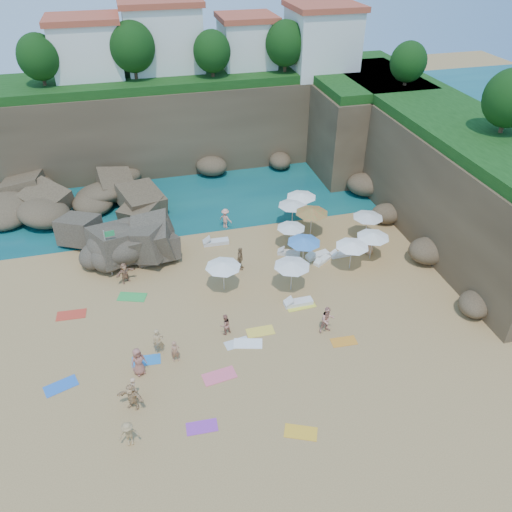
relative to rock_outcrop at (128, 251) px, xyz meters
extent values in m
plane|color=tan|center=(6.69, -8.83, 0.00)|extent=(120.00, 120.00, 0.00)
plane|color=#0C4751|center=(6.69, 21.17, 0.00)|extent=(120.00, 120.00, 0.00)
cube|color=brown|center=(8.69, 16.17, 4.00)|extent=(44.00, 8.00, 8.00)
cube|color=brown|center=(25.69, -0.83, 4.00)|extent=(8.00, 30.00, 8.00)
cube|color=brown|center=(23.69, 11.17, 4.00)|extent=(10.00, 12.00, 8.00)
cube|color=white|center=(-1.31, 17.17, 10.75)|extent=(6.00, 5.00, 5.50)
cube|color=#B2472D|center=(-1.31, 17.17, 13.75)|extent=(6.48, 5.40, 0.50)
cube|color=white|center=(5.69, 18.17, 11.25)|extent=(7.00, 6.00, 6.50)
cube|color=#B2472D|center=(5.69, 18.17, 14.75)|extent=(7.56, 6.48, 0.50)
cube|color=white|center=(13.69, 17.17, 10.50)|extent=(5.00, 5.00, 5.00)
cube|color=#B2472D|center=(13.69, 17.17, 13.25)|extent=(5.40, 5.40, 0.50)
cube|color=white|center=(20.69, 15.17, 11.00)|extent=(6.00, 6.00, 6.00)
cube|color=#B2472D|center=(20.69, 15.17, 14.25)|extent=(6.48, 6.48, 0.50)
sphere|color=#11380F|center=(-5.31, 15.17, 11.20)|extent=(3.60, 3.60, 3.60)
sphere|color=#11380F|center=(2.69, 15.17, 11.60)|extent=(4.05, 4.05, 4.05)
sphere|color=#11380F|center=(9.69, 14.17, 11.04)|extent=(3.42, 3.42, 3.42)
sphere|color=#11380F|center=(16.69, 14.17, 11.36)|extent=(3.78, 3.78, 3.78)
sphere|color=#11380F|center=(25.69, 7.17, 10.80)|extent=(3.15, 3.15, 3.15)
sphere|color=#11380F|center=(26.69, -4.83, 11.20)|extent=(3.60, 3.60, 3.60)
cylinder|color=white|center=(-11.31, 21.17, 3.00)|extent=(0.10, 0.10, 6.00)
cylinder|color=white|center=(-9.81, 21.17, 3.00)|extent=(0.10, 0.10, 6.00)
cylinder|color=white|center=(-8.31, 21.17, 3.00)|extent=(0.10, 0.10, 6.00)
cylinder|color=silver|center=(-1.25, -2.74, 1.87)|extent=(0.07, 0.07, 3.75)
cube|color=#238C4A|center=(-0.88, -2.74, 3.45)|extent=(0.65, 0.14, 0.42)
cylinder|color=silver|center=(14.49, 1.56, 1.12)|extent=(0.07, 0.07, 2.25)
cone|color=white|center=(14.49, 1.56, 2.19)|extent=(2.52, 2.52, 0.38)
cylinder|color=silver|center=(12.30, -2.52, 0.98)|extent=(0.06, 0.06, 1.96)
cone|color=silver|center=(12.30, -2.52, 1.91)|extent=(2.20, 2.20, 0.33)
cylinder|color=silver|center=(13.40, 0.45, 1.09)|extent=(0.06, 0.06, 2.18)
cone|color=silver|center=(13.40, 0.45, 2.12)|extent=(2.44, 2.44, 0.37)
cylinder|color=silver|center=(17.64, -5.52, 1.08)|extent=(0.06, 0.06, 2.16)
cone|color=white|center=(17.64, -5.52, 2.11)|extent=(2.43, 2.43, 0.37)
cylinder|color=silver|center=(6.25, -6.44, 1.09)|extent=(0.06, 0.06, 2.19)
cone|color=white|center=(6.25, -6.44, 2.14)|extent=(2.46, 2.46, 0.37)
cylinder|color=silver|center=(14.38, -1.33, 1.17)|extent=(0.07, 0.07, 2.34)
cone|color=#ED3B29|center=(14.38, -1.33, 2.29)|extent=(2.63, 2.63, 0.40)
cylinder|color=silver|center=(15.67, -6.27, 1.08)|extent=(0.06, 0.06, 2.16)
cone|color=white|center=(15.67, -6.27, 2.11)|extent=(2.43, 2.43, 0.37)
cylinder|color=silver|center=(18.52, -2.76, 1.07)|extent=(0.06, 0.06, 2.14)
cone|color=silver|center=(18.52, -2.76, 2.09)|extent=(2.40, 2.40, 0.36)
cylinder|color=silver|center=(10.75, -7.57, 1.11)|extent=(0.07, 0.07, 2.23)
cone|color=silver|center=(10.75, -7.57, 2.17)|extent=(2.50, 2.50, 0.38)
cylinder|color=silver|center=(12.49, -4.96, 1.09)|extent=(0.06, 0.06, 2.19)
cone|color=#3B7AC8|center=(12.49, -4.96, 2.13)|extent=(2.45, 2.45, 0.37)
cube|color=silver|center=(6.77, -0.62, 0.16)|extent=(2.04, 0.73, 0.31)
cube|color=silver|center=(11.89, -3.45, 0.13)|extent=(1.79, 1.20, 0.27)
cube|color=white|center=(14.02, -5.03, 0.12)|extent=(1.56, 1.27, 0.24)
cube|color=white|center=(13.90, -4.33, 0.14)|extent=(1.91, 1.02, 0.28)
cube|color=white|center=(15.70, -4.62, 0.13)|extent=(1.68, 0.62, 0.26)
cube|color=white|center=(10.74, -9.22, 0.15)|extent=(1.94, 0.67, 0.30)
cube|color=blue|center=(-4.21, -12.57, 0.02)|extent=(1.96, 1.41, 0.03)
cube|color=#F86077|center=(4.44, -14.05, 0.02)|extent=(1.98, 1.18, 0.03)
cube|color=gold|center=(7.72, -18.71, 0.01)|extent=(1.84, 1.42, 0.03)
cube|color=yellow|center=(7.61, -11.13, 0.02)|extent=(1.73, 0.87, 0.03)
cube|color=white|center=(6.61, -11.96, 0.02)|extent=(1.90, 1.29, 0.03)
cube|color=purple|center=(2.93, -17.15, 0.01)|extent=(1.63, 0.87, 0.03)
cube|color=red|center=(-3.92, -6.56, 0.02)|extent=(1.91, 1.03, 0.03)
cube|color=blue|center=(0.52, -11.81, 0.01)|extent=(1.71, 0.93, 0.03)
cube|color=orange|center=(12.33, -13.25, 0.01)|extent=(1.60, 0.87, 0.03)
cube|color=green|center=(0.01, -5.69, 0.02)|extent=(2.10, 1.51, 0.03)
cube|color=yellow|center=(10.85, -9.34, 0.02)|extent=(1.99, 1.07, 0.03)
cube|color=silver|center=(5.97, -11.76, 0.01)|extent=(1.60, 0.97, 0.03)
imported|color=tan|center=(1.35, -11.38, 0.90)|extent=(0.70, 0.50, 1.80)
imported|color=#AE6B57|center=(5.47, -10.71, 0.73)|extent=(0.87, 0.79, 1.46)
imported|color=#E79B83|center=(8.01, 1.58, 0.87)|extent=(1.13, 1.10, 1.73)
imported|color=olive|center=(7.89, -4.35, 0.91)|extent=(0.88, 1.15, 1.82)
imported|color=tan|center=(17.83, -4.84, 0.93)|extent=(0.86, 1.03, 1.85)
imported|color=#AA7655|center=(-0.29, -3.87, 0.79)|extent=(1.50, 1.06, 1.58)
imported|color=tan|center=(-0.25, -14.47, 0.78)|extent=(0.47, 0.62, 1.56)
imported|color=tan|center=(-0.63, -17.26, 0.21)|extent=(1.05, 1.57, 0.41)
imported|color=#A86354|center=(0.13, -12.72, 0.24)|extent=(1.63, 2.04, 0.49)
imported|color=tan|center=(-0.37, -15.03, 0.22)|extent=(2.17, 2.21, 0.44)
imported|color=#AE7757|center=(2.22, -12.25, 0.17)|extent=(0.62, 1.46, 0.34)
imported|color=tan|center=(11.61, -12.13, 0.35)|extent=(1.08, 1.95, 0.71)
camera|label=1|loc=(1.66, -33.18, 21.73)|focal=35.00mm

